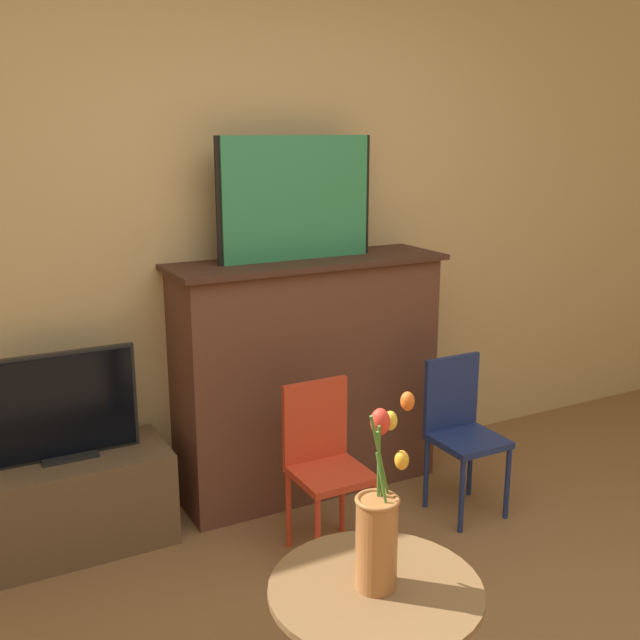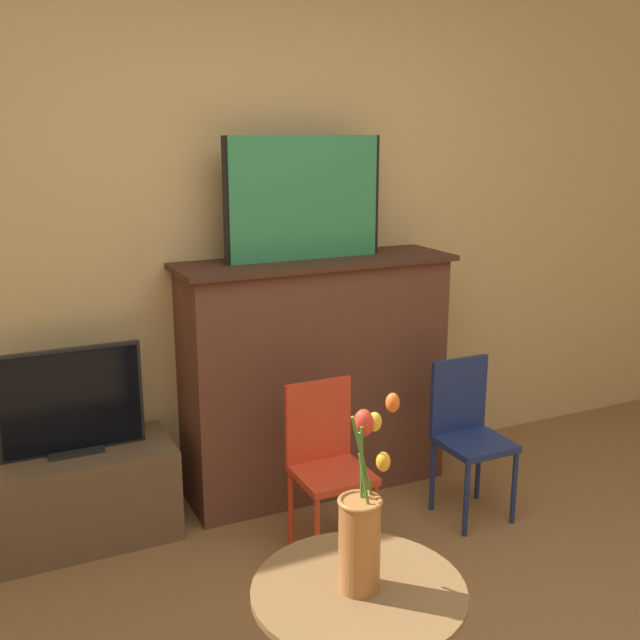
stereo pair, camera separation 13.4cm
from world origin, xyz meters
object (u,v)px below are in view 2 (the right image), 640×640
chair_blue (468,428)px  vase_tulips (361,529)px  painting (305,198)px  tv_monitor (71,403)px  chair_red (326,457)px

chair_blue → vase_tulips: bearing=-137.4°
painting → chair_blue: 1.28m
tv_monitor → chair_blue: tv_monitor is taller
tv_monitor → vase_tulips: vase_tulips is taller
tv_monitor → painting: bearing=1.7°
vase_tulips → chair_red: bearing=69.0°
chair_blue → painting: bearing=136.3°
painting → chair_blue: size_ratio=1.06×
painting → chair_red: 1.16m
painting → chair_blue: painting is taller
painting → tv_monitor: size_ratio=1.30×
painting → chair_blue: bearing=-43.7°
chair_blue → vase_tulips: size_ratio=1.39×
chair_red → painting: bearing=74.3°
tv_monitor → chair_red: tv_monitor is taller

